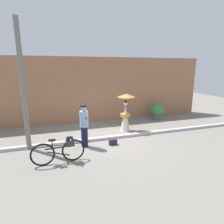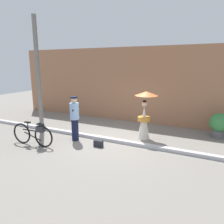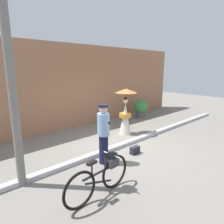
{
  "view_description": "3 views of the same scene",
  "coord_description": "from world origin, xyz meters",
  "views": [
    {
      "loc": [
        -2.33,
        -7.63,
        3.1
      ],
      "look_at": [
        0.19,
        0.14,
        1.18
      ],
      "focal_mm": 30.53,
      "sensor_mm": 36.0,
      "label": 1
    },
    {
      "loc": [
        3.5,
        -6.83,
        2.85
      ],
      "look_at": [
        -0.17,
        0.68,
        0.97
      ],
      "focal_mm": 34.08,
      "sensor_mm": 36.0,
      "label": 2
    },
    {
      "loc": [
        -4.51,
        -4.51,
        2.66
      ],
      "look_at": [
        0.18,
        0.63,
        1.1
      ],
      "focal_mm": 31.74,
      "sensor_mm": 36.0,
      "label": 3
    }
  ],
  "objects": [
    {
      "name": "ground_plane",
      "position": [
        0.0,
        0.0,
        0.0
      ],
      "size": [
        30.0,
        30.0,
        0.0
      ],
      "primitive_type": "plane",
      "color": "gray"
    },
    {
      "name": "building_wall",
      "position": [
        0.0,
        3.24,
        1.84
      ],
      "size": [
        14.0,
        0.4,
        3.68
      ],
      "primitive_type": "cube",
      "color": "#9E6B4C",
      "rests_on": "ground_plane"
    },
    {
      "name": "sidewalk_curb",
      "position": [
        0.0,
        0.0,
        0.06
      ],
      "size": [
        14.0,
        0.2,
        0.12
      ],
      "primitive_type": "cube",
      "color": "#B2B2B7",
      "rests_on": "ground_plane"
    },
    {
      "name": "bicycle_near_officer",
      "position": [
        -2.15,
        -1.59,
        0.45
      ],
      "size": [
        1.75,
        0.48,
        0.86
      ],
      "color": "black",
      "rests_on": "ground_plane"
    },
    {
      "name": "person_officer",
      "position": [
        -1.17,
        -0.49,
        0.9
      ],
      "size": [
        0.34,
        0.37,
        1.69
      ],
      "color": "#141938",
      "rests_on": "ground_plane"
    },
    {
      "name": "person_with_parasol",
      "position": [
        1.13,
        0.87,
        0.97
      ],
      "size": [
        0.87,
        0.87,
        1.86
      ],
      "color": "silver",
      "rests_on": "ground_plane"
    },
    {
      "name": "potted_plant_by_door",
      "position": [
        3.79,
        2.26,
        0.54
      ],
      "size": [
        0.78,
        0.76,
        0.98
      ],
      "color": "#59595B",
      "rests_on": "ground_plane"
    },
    {
      "name": "backpack_on_pavement",
      "position": [
        -0.04,
        -0.69,
        0.12
      ],
      "size": [
        0.32,
        0.16,
        0.23
      ],
      "color": "#26262D",
      "rests_on": "ground_plane"
    },
    {
      "name": "utility_pole",
      "position": [
        -3.27,
        -0.06,
        2.4
      ],
      "size": [
        0.18,
        0.18,
        4.8
      ],
      "primitive_type": "cylinder",
      "color": "slate",
      "rests_on": "ground_plane"
    }
  ]
}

